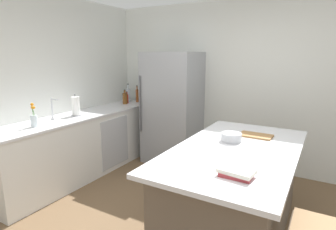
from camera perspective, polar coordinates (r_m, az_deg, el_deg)
name	(u,v)px	position (r m, az deg, el deg)	size (l,w,h in m)	color
wall_rear	(253,87)	(4.45, 17.20, 5.65)	(6.00, 0.10, 2.60)	silver
wall_left	(17,93)	(4.04, -28.77, 4.06)	(0.10, 6.00, 2.60)	silver
counter_run_left	(84,144)	(4.35, -17.01, -5.77)	(0.65, 2.80, 0.93)	silver
kitchen_island	(234,192)	(2.88, 13.51, -15.17)	(1.07, 1.96, 0.91)	brown
refrigerator	(172,108)	(4.57, 0.91, 1.41)	(0.85, 0.72, 1.82)	#93969B
sink_faucet	(53,108)	(3.96, -22.73, 1.29)	(0.15, 0.05, 0.30)	silver
flower_vase	(34,119)	(3.68, -25.97, -0.76)	(0.08, 0.08, 0.29)	silver
paper_towel_roll	(76,106)	(4.13, -18.54, 1.69)	(0.14, 0.14, 0.31)	gray
vinegar_bottle	(137,95)	(5.10, -6.40, 4.08)	(0.05, 0.05, 0.30)	#994C23
soda_bottle	(128,95)	(5.12, -8.23, 4.14)	(0.07, 0.07, 0.34)	silver
hot_sauce_bottle	(127,98)	(5.01, -8.47, 3.40)	(0.05, 0.05, 0.21)	red
whiskey_bottle	(125,98)	(4.93, -8.88, 3.44)	(0.08, 0.08, 0.25)	brown
cookbook_stack	(236,172)	(2.10, 13.96, -11.45)	(0.27, 0.20, 0.06)	#A83338
mixing_bowl	(231,137)	(2.89, 12.95, -4.49)	(0.21, 0.21, 0.09)	#B2B5BA
cutting_board	(256,135)	(3.15, 17.67, -4.05)	(0.35, 0.22, 0.02)	#9E7042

